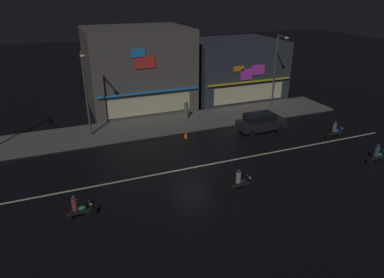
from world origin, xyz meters
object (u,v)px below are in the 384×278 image
(motorcycle_following, at_px, (77,209))
(motorcycle_opposite_lane, at_px, (335,131))
(streetlamp_mid, at_px, (85,88))
(pedestrian_on_sidewalk, at_px, (186,111))
(traffic_cone, at_px, (186,135))
(streetlamp_east, at_px, (276,66))
(parked_car_near_kerb, at_px, (261,122))
(motorcycle_trailing_far, at_px, (240,182))
(motorcycle_lead, at_px, (377,155))

(motorcycle_following, relative_size, motorcycle_opposite_lane, 1.00)
(streetlamp_mid, distance_m, pedestrian_on_sidewalk, 9.74)
(motorcycle_following, xyz_separation_m, motorcycle_opposite_lane, (21.39, 3.67, 0.00))
(pedestrian_on_sidewalk, xyz_separation_m, traffic_cone, (-1.58, -4.04, -0.69))
(streetlamp_east, bearing_deg, traffic_cone, -161.63)
(parked_car_near_kerb, height_order, motorcycle_opposite_lane, parked_car_near_kerb)
(traffic_cone, bearing_deg, motorcycle_trailing_far, -89.01)
(pedestrian_on_sidewalk, relative_size, motorcycle_lead, 0.94)
(parked_car_near_kerb, distance_m, motorcycle_trailing_far, 10.35)
(pedestrian_on_sidewalk, xyz_separation_m, motorcycle_following, (-11.16, -12.44, -0.33))
(motorcycle_following, bearing_deg, motorcycle_lead, 176.36)
(streetlamp_mid, distance_m, motorcycle_trailing_far, 14.94)
(streetlamp_east, xyz_separation_m, parked_car_near_kerb, (-4.55, -4.86, -3.66))
(motorcycle_lead, xyz_separation_m, motorcycle_trailing_far, (-11.15, 0.39, 0.00))
(motorcycle_following, relative_size, motorcycle_trailing_far, 1.00)
(pedestrian_on_sidewalk, height_order, motorcycle_following, pedestrian_on_sidewalk)
(streetlamp_mid, xyz_separation_m, motorcycle_opposite_lane, (19.32, -7.87, -3.72))
(streetlamp_east, height_order, pedestrian_on_sidewalk, streetlamp_east)
(motorcycle_trailing_far, bearing_deg, parked_car_near_kerb, -135.46)
(motorcycle_lead, bearing_deg, motorcycle_opposite_lane, -88.39)
(pedestrian_on_sidewalk, relative_size, traffic_cone, 3.26)
(motorcycle_lead, bearing_deg, traffic_cone, -32.52)
(streetlamp_east, bearing_deg, streetlamp_mid, -178.16)
(pedestrian_on_sidewalk, height_order, motorcycle_trailing_far, pedestrian_on_sidewalk)
(motorcycle_following, bearing_deg, motorcycle_opposite_lane, -170.83)
(motorcycle_trailing_far, height_order, traffic_cone, motorcycle_trailing_far)
(pedestrian_on_sidewalk, bearing_deg, motorcycle_opposite_lane, 173.03)
(streetlamp_east, height_order, traffic_cone, streetlamp_east)
(streetlamp_mid, xyz_separation_m, pedestrian_on_sidewalk, (9.09, 0.90, -3.40))
(motorcycle_trailing_far, bearing_deg, traffic_cone, -95.17)
(motorcycle_opposite_lane, bearing_deg, streetlamp_mid, 151.68)
(parked_car_near_kerb, bearing_deg, traffic_cone, -9.51)
(pedestrian_on_sidewalk, distance_m, parked_car_near_kerb, 7.28)
(motorcycle_opposite_lane, bearing_deg, pedestrian_on_sidewalk, 133.23)
(pedestrian_on_sidewalk, relative_size, motorcycle_opposite_lane, 0.94)
(streetlamp_mid, height_order, motorcycle_lead, streetlamp_mid)
(motorcycle_lead, relative_size, motorcycle_following, 1.00)
(parked_car_near_kerb, bearing_deg, motorcycle_lead, 118.70)
(streetlamp_mid, bearing_deg, motorcycle_trailing_far, -58.03)
(parked_car_near_kerb, xyz_separation_m, motorcycle_following, (-16.30, -7.28, -0.24))
(streetlamp_east, height_order, motorcycle_opposite_lane, streetlamp_east)
(streetlamp_mid, relative_size, motorcycle_following, 3.76)
(pedestrian_on_sidewalk, bearing_deg, parked_car_near_kerb, 168.45)
(parked_car_near_kerb, relative_size, motorcycle_lead, 2.26)
(motorcycle_lead, bearing_deg, motorcycle_following, 4.49)
(motorcycle_opposite_lane, bearing_deg, parked_car_near_kerb, 138.58)
(motorcycle_lead, bearing_deg, streetlamp_mid, -26.37)
(streetlamp_mid, bearing_deg, traffic_cone, -22.69)
(streetlamp_east, relative_size, parked_car_near_kerb, 1.74)
(streetlamp_east, distance_m, motorcycle_trailing_far, 17.44)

